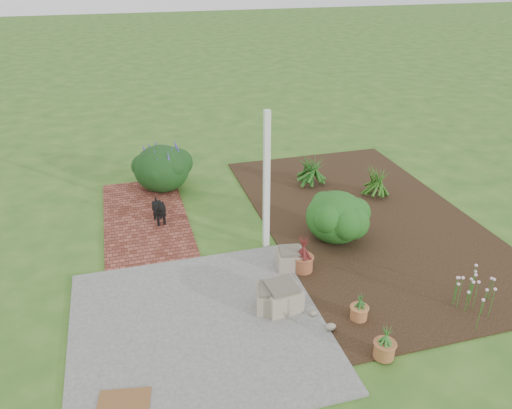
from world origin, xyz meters
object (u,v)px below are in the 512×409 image
object	(u,v)px
evergreen_shrub	(336,216)
black_dog	(159,209)
cream_ceramic_urn	(164,181)
stone_trough_near	(281,297)

from	to	relation	value
evergreen_shrub	black_dog	bearing A→B (deg)	154.65
cream_ceramic_urn	evergreen_shrub	distance (m)	4.05
black_dog	cream_ceramic_urn	world-z (taller)	black_dog
cream_ceramic_urn	black_dog	bearing A→B (deg)	-99.17
black_dog	cream_ceramic_urn	distance (m)	1.53
stone_trough_near	black_dog	xyz separation A→B (m)	(-1.45, 3.05, 0.13)
stone_trough_near	evergreen_shrub	size ratio (longest dim) A/B	0.46
cream_ceramic_urn	stone_trough_near	bearing A→B (deg)	-75.25
stone_trough_near	cream_ceramic_urn	distance (m)	4.72
black_dog	cream_ceramic_urn	size ratio (longest dim) A/B	1.35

